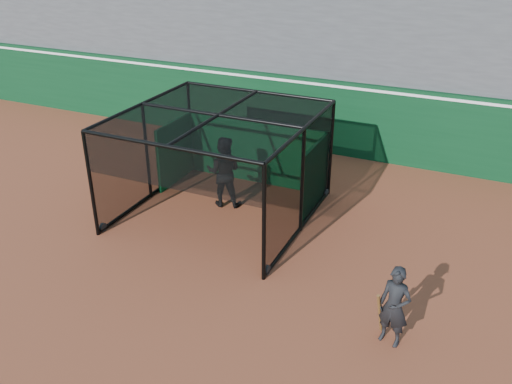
% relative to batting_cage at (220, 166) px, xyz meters
% --- Properties ---
extents(ground, '(120.00, 120.00, 0.00)m').
position_rel_batting_cage_xyz_m(ground, '(0.81, -3.05, -1.38)').
color(ground, brown).
rests_on(ground, ground).
extents(outfield_wall, '(50.00, 0.50, 2.50)m').
position_rel_batting_cage_xyz_m(outfield_wall, '(0.81, 5.45, -0.09)').
color(outfield_wall, '#093318').
rests_on(outfield_wall, ground).
extents(grandstand, '(50.00, 7.85, 8.95)m').
position_rel_batting_cage_xyz_m(grandstand, '(0.81, 9.22, 3.10)').
color(grandstand, '#4C4C4F').
rests_on(grandstand, ground).
extents(batting_cage, '(4.65, 4.73, 2.76)m').
position_rel_batting_cage_xyz_m(batting_cage, '(0.00, 0.00, 0.00)').
color(batting_cage, black).
rests_on(batting_cage, ground).
extents(batter, '(1.13, 0.99, 1.98)m').
position_rel_batting_cage_xyz_m(batter, '(-0.14, 0.46, -0.38)').
color(batter, black).
rests_on(batter, ground).
extents(on_deck_player, '(0.66, 0.51, 1.63)m').
position_rel_batting_cage_xyz_m(on_deck_player, '(5.24, -3.18, -0.57)').
color(on_deck_player, black).
rests_on(on_deck_player, ground).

